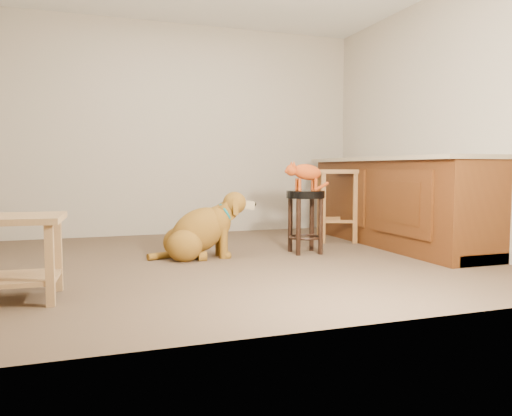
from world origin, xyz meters
name	(u,v)px	position (x,y,z in m)	size (l,w,h in m)	color
floor	(227,261)	(0.00, 0.00, 0.00)	(4.50, 4.00, 0.01)	brown
room_shell	(226,69)	(0.00, 0.00, 1.68)	(4.54, 4.04, 2.62)	#AFA28D
cabinet_run	(394,204)	(1.94, 0.30, 0.44)	(0.70, 2.56, 0.94)	#52290E
padded_stool	(305,209)	(0.84, 0.16, 0.43)	(0.37, 0.37, 0.61)	black
wood_stool	(337,204)	(1.51, 0.77, 0.42)	(0.56, 0.56, 0.81)	brown
side_table	(20,245)	(-1.57, -0.86, 0.35)	(0.55, 0.55, 0.53)	#9E7649
golden_retriever	(200,232)	(-0.19, 0.22, 0.24)	(1.02, 0.51, 0.65)	brown
tabby_kitten	(304,173)	(0.83, 0.16, 0.78)	(0.50, 0.17, 0.31)	#A53B10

